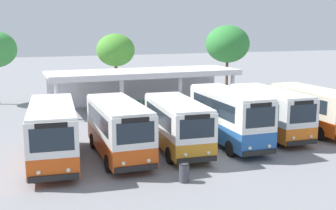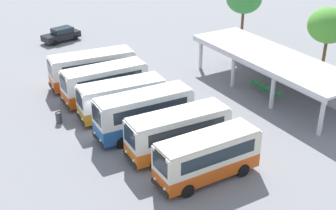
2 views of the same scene
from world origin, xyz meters
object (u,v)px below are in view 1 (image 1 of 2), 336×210
at_px(city_bus_middle_cream, 177,123).
at_px(city_bus_fifth_blue, 269,111).
at_px(city_bus_far_end_green, 312,108).
at_px(waiting_chair_fourth_seat, 153,103).
at_px(city_bus_fourth_amber, 229,115).
at_px(city_bus_nearest_orange, 53,131).
at_px(waiting_chair_middle_seat, 146,104).
at_px(waiting_chair_second_from_end, 138,104).
at_px(waiting_chair_far_end_seat, 167,102).
at_px(waiting_chair_fifth_seat, 160,103).
at_px(waiting_chair_end_by_column, 131,105).
at_px(city_bus_second_in_row, 118,127).
at_px(litter_bin_apron, 184,173).

distance_m(city_bus_middle_cream, city_bus_fifth_blue, 7.01).
distance_m(city_bus_far_end_green, waiting_chair_fourth_seat, 14.02).
bearing_deg(city_bus_fourth_amber, city_bus_nearest_orange, 178.85).
relative_size(city_bus_far_end_green, waiting_chair_middle_seat, 8.07).
bearing_deg(city_bus_fourth_amber, waiting_chair_middle_seat, 95.58).
distance_m(waiting_chair_second_from_end, waiting_chair_far_end_seat, 2.67).
bearing_deg(waiting_chair_fifth_seat, waiting_chair_fourth_seat, -178.56).
bearing_deg(city_bus_fourth_amber, city_bus_middle_cream, -177.92).
bearing_deg(waiting_chair_second_from_end, waiting_chair_middle_seat, -2.24).
height_order(city_bus_fourth_amber, waiting_chair_end_by_column, city_bus_fourth_amber).
bearing_deg(city_bus_middle_cream, waiting_chair_second_from_end, 82.94).
height_order(city_bus_second_in_row, city_bus_fifth_blue, city_bus_fifth_blue).
xyz_separation_m(city_bus_second_in_row, city_bus_fifth_blue, (10.42, 0.88, 0.01)).
relative_size(city_bus_fifth_blue, waiting_chair_fifth_seat, 8.61).
bearing_deg(city_bus_nearest_orange, city_bus_second_in_row, -4.90).
xyz_separation_m(city_bus_nearest_orange, litter_bin_apron, (5.35, -5.08, -1.29)).
xyz_separation_m(city_bus_fourth_amber, waiting_chair_far_end_seat, (0.77, 12.61, -1.32)).
bearing_deg(city_bus_far_end_green, waiting_chair_second_from_end, 126.78).
bearing_deg(waiting_chair_fifth_seat, waiting_chair_far_end_seat, 3.67).
xyz_separation_m(city_bus_fifth_blue, city_bus_far_end_green, (3.47, -0.02, -0.04)).
height_order(city_bus_fifth_blue, waiting_chair_fifth_seat, city_bus_fifth_blue).
xyz_separation_m(waiting_chair_fourth_seat, litter_bin_apron, (-4.51, -17.43, -0.07)).
distance_m(waiting_chair_middle_seat, litter_bin_apron, 17.87).
bearing_deg(waiting_chair_far_end_seat, city_bus_fifth_blue, -77.14).
relative_size(city_bus_fifth_blue, waiting_chair_fourth_seat, 8.61).
height_order(city_bus_far_end_green, waiting_chair_far_end_seat, city_bus_far_end_green).
xyz_separation_m(city_bus_second_in_row, waiting_chair_fourth_seat, (6.39, 12.64, -1.20)).
height_order(city_bus_second_in_row, waiting_chair_fifth_seat, city_bus_second_in_row).
bearing_deg(waiting_chair_far_end_seat, city_bus_middle_cream, -108.44).
distance_m(waiting_chair_end_by_column, waiting_chair_far_end_seat, 3.34).
relative_size(waiting_chair_middle_seat, waiting_chair_far_end_seat, 1.00).
xyz_separation_m(city_bus_middle_cream, city_bus_fifth_blue, (6.95, 0.92, 0.07)).
distance_m(city_bus_fourth_amber, city_bus_fifth_blue, 3.56).
bearing_deg(waiting_chair_far_end_seat, city_bus_nearest_orange, -132.07).
xyz_separation_m(city_bus_far_end_green, waiting_chair_middle_seat, (-8.18, 11.80, -1.17)).
xyz_separation_m(city_bus_middle_cream, city_bus_fourth_amber, (3.47, 0.13, 0.19)).
distance_m(city_bus_nearest_orange, city_bus_second_in_row, 3.49).
height_order(city_bus_fifth_blue, waiting_chair_middle_seat, city_bus_fifth_blue).
distance_m(city_bus_fifth_blue, waiting_chair_end_by_column, 13.31).
bearing_deg(city_bus_far_end_green, waiting_chair_fourth_seat, 122.51).
distance_m(city_bus_second_in_row, city_bus_fourth_amber, 6.95).
bearing_deg(waiting_chair_fifth_seat, city_bus_second_in_row, -119.12).
distance_m(city_bus_nearest_orange, waiting_chair_fifth_seat, 16.28).
relative_size(city_bus_fourth_amber, waiting_chair_second_from_end, 8.65).
relative_size(city_bus_fifth_blue, waiting_chair_end_by_column, 8.61).
xyz_separation_m(city_bus_far_end_green, waiting_chair_second_from_end, (-8.84, 11.83, -1.17)).
distance_m(city_bus_nearest_orange, city_bus_fourth_amber, 10.42).
xyz_separation_m(city_bus_fourth_amber, waiting_chair_middle_seat, (-1.23, 12.58, -1.32)).
bearing_deg(waiting_chair_second_from_end, city_bus_nearest_orange, -124.52).
bearing_deg(litter_bin_apron, city_bus_nearest_orange, 136.47).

